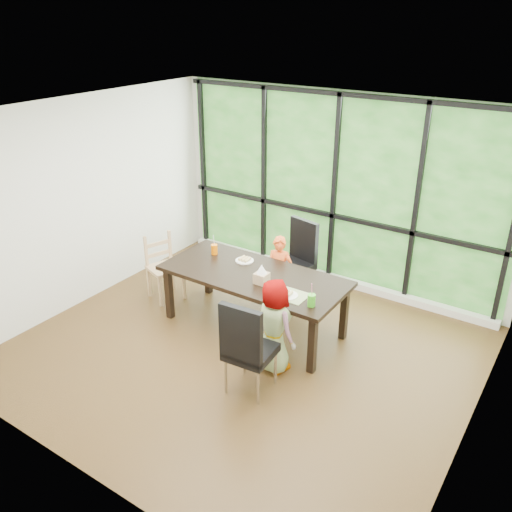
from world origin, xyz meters
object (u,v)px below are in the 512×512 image
(child_toddler, at_px, (279,273))
(plate_near, at_px, (288,295))
(dining_table, at_px, (254,301))
(chair_interior_leather, at_px, (251,345))
(tissue_box, at_px, (262,278))
(orange_cup, at_px, (214,249))
(chair_window_leather, at_px, (294,261))
(plate_far, at_px, (245,261))
(child_older, at_px, (276,326))
(chair_end_beech, at_px, (165,268))
(green_cup, at_px, (311,300))

(child_toddler, bearing_deg, plate_near, -63.60)
(dining_table, bearing_deg, plate_near, -21.43)
(chair_interior_leather, height_order, tissue_box, chair_interior_leather)
(plate_near, relative_size, orange_cup, 1.75)
(dining_table, height_order, child_toddler, child_toddler)
(chair_window_leather, relative_size, plate_far, 4.70)
(chair_interior_leather, relative_size, child_older, 0.99)
(dining_table, xyz_separation_m, chair_end_beech, (-1.42, -0.03, 0.08))
(chair_interior_leather, xyz_separation_m, orange_cup, (-1.37, 1.19, 0.28))
(green_cup, bearing_deg, chair_end_beech, 173.83)
(chair_interior_leather, xyz_separation_m, child_toddler, (-0.64, 1.60, -0.03))
(child_toddler, bearing_deg, chair_end_beech, -165.73)
(chair_window_leather, bearing_deg, chair_interior_leather, -59.04)
(child_toddler, height_order, child_older, child_older)
(chair_interior_leather, xyz_separation_m, plate_near, (-0.02, 0.76, 0.22))
(child_toddler, xyz_separation_m, plate_near, (0.62, -0.84, 0.25))
(chair_end_beech, distance_m, green_cup, 2.40)
(dining_table, bearing_deg, orange_cup, 165.73)
(tissue_box, bearing_deg, dining_table, 145.11)
(orange_cup, bearing_deg, chair_window_leather, 46.30)
(chair_end_beech, xyz_separation_m, tissue_box, (1.63, -0.11, 0.36))
(chair_interior_leather, bearing_deg, plate_far, -57.58)
(chair_end_beech, relative_size, child_older, 0.83)
(chair_interior_leather, xyz_separation_m, chair_end_beech, (-2.06, 0.97, -0.09))
(plate_far, distance_m, tissue_box, 0.62)
(child_toddler, xyz_separation_m, child_older, (0.67, -1.16, 0.04))
(orange_cup, bearing_deg, dining_table, -14.27)
(child_older, xyz_separation_m, orange_cup, (-1.41, 0.75, 0.27))
(orange_cup, bearing_deg, chair_end_beech, -161.96)
(child_toddler, bearing_deg, green_cup, -53.32)
(chair_end_beech, height_order, child_older, child_older)
(child_older, height_order, orange_cup, child_older)
(plate_far, bearing_deg, plate_near, -27.36)
(plate_near, relative_size, tissue_box, 1.54)
(chair_interior_leather, distance_m, plate_far, 1.55)
(chair_end_beech, xyz_separation_m, plate_near, (2.04, -0.21, 0.31))
(chair_window_leather, height_order, chair_interior_leather, same)
(chair_interior_leather, bearing_deg, green_cup, -117.44)
(dining_table, relative_size, chair_interior_leather, 2.09)
(chair_interior_leather, height_order, plate_far, chair_interior_leather)
(child_older, xyz_separation_m, tissue_box, (-0.46, 0.42, 0.27))
(chair_end_beech, bearing_deg, chair_interior_leather, -95.43)
(child_toddler, bearing_deg, child_older, -69.84)
(child_toddler, height_order, green_cup, child_toddler)
(chair_window_leather, height_order, orange_cup, chair_window_leather)
(plate_far, bearing_deg, child_older, -39.37)
(child_toddler, distance_m, green_cup, 1.33)
(child_toddler, height_order, plate_near, child_toddler)
(chair_window_leather, relative_size, plate_near, 4.72)
(dining_table, distance_m, plate_far, 0.53)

